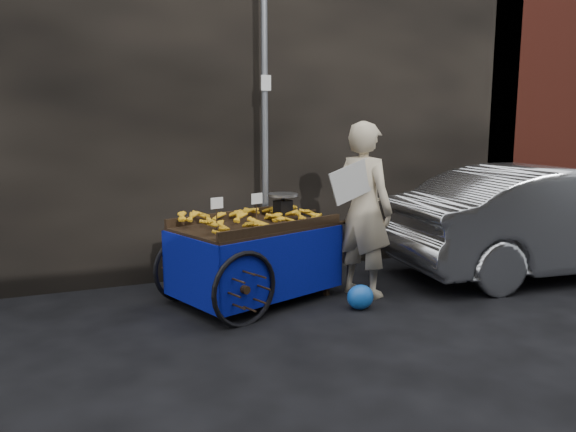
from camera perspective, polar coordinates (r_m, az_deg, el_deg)
name	(u,v)px	position (r m, az deg, el deg)	size (l,w,h in m)	color
ground	(281,312)	(5.87, -0.67, -9.78)	(80.00, 80.00, 0.00)	black
building_wall	(239,82)	(8.15, -4.96, 13.41)	(13.50, 2.00, 5.00)	black
street_pole	(265,117)	(6.86, -2.38, 10.06)	(0.12, 0.10, 4.00)	slate
banana_cart	(251,233)	(6.06, -3.82, -1.76)	(2.46, 1.70, 1.23)	black
vendor	(364,209)	(6.31, 7.69, 0.66)	(0.90, 0.84, 1.95)	#C7B694
plastic_bag	(360,297)	(5.98, 7.36, -8.17)	(0.29, 0.23, 0.26)	blue
parked_car	(553,220)	(7.96, 25.36, -0.40)	(1.48, 4.23, 1.39)	#B7BABE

